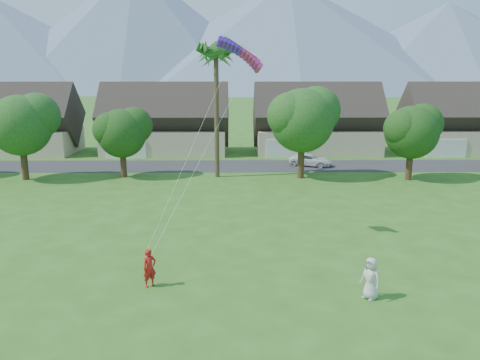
{
  "coord_description": "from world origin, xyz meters",
  "views": [
    {
      "loc": [
        -0.27,
        -15.71,
        9.54
      ],
      "look_at": [
        0.0,
        10.0,
        3.8
      ],
      "focal_mm": 35.0,
      "sensor_mm": 36.0,
      "label": 1
    }
  ],
  "objects_px": {
    "kite_flyer": "(150,268)",
    "parafoil_kite": "(241,52)",
    "parked_car": "(311,160)",
    "watcher": "(371,278)"
  },
  "relations": [
    {
      "from": "parafoil_kite",
      "to": "kite_flyer",
      "type": "bearing_deg",
      "value": -121.75
    },
    {
      "from": "parked_car",
      "to": "parafoil_kite",
      "type": "distance_m",
      "value": 26.38
    },
    {
      "from": "kite_flyer",
      "to": "parafoil_kite",
      "type": "height_order",
      "value": "parafoil_kite"
    },
    {
      "from": "watcher",
      "to": "kite_flyer",
      "type": "bearing_deg",
      "value": -136.67
    },
    {
      "from": "kite_flyer",
      "to": "parafoil_kite",
      "type": "xyz_separation_m",
      "value": [
        4.31,
        6.55,
        9.95
      ]
    },
    {
      "from": "parked_car",
      "to": "kite_flyer",
      "type": "bearing_deg",
      "value": -179.17
    },
    {
      "from": "watcher",
      "to": "parafoil_kite",
      "type": "relative_size",
      "value": 0.67
    },
    {
      "from": "kite_flyer",
      "to": "watcher",
      "type": "relative_size",
      "value": 0.96
    },
    {
      "from": "watcher",
      "to": "parked_car",
      "type": "xyz_separation_m",
      "value": [
        2.3,
        30.88,
        -0.3
      ]
    },
    {
      "from": "parked_car",
      "to": "parafoil_kite",
      "type": "relative_size",
      "value": 1.63
    }
  ]
}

